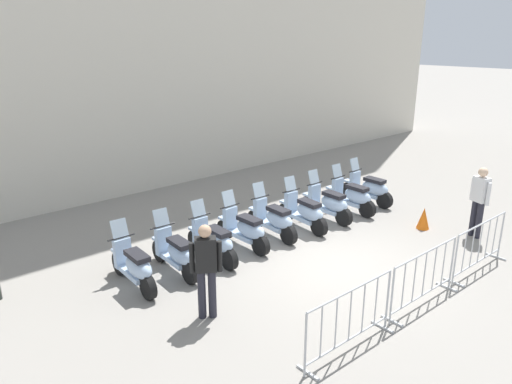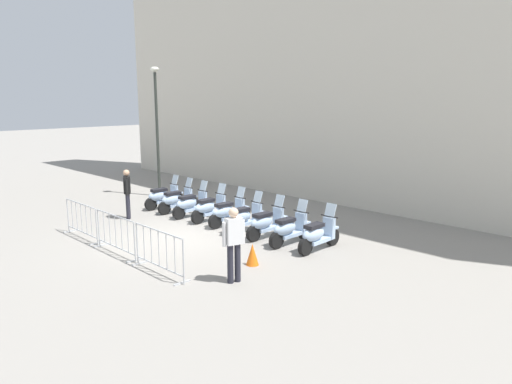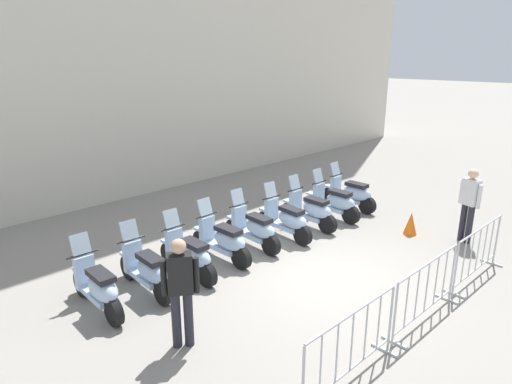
{
  "view_description": "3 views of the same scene",
  "coord_description": "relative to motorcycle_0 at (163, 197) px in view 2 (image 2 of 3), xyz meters",
  "views": [
    {
      "loc": [
        -8.2,
        -4.91,
        4.79
      ],
      "look_at": [
        -0.07,
        2.23,
        1.18
      ],
      "focal_mm": 34.49,
      "sensor_mm": 36.0,
      "label": 1
    },
    {
      "loc": [
        9.74,
        -9.18,
        3.97
      ],
      "look_at": [
        1.33,
        2.13,
        1.23
      ],
      "focal_mm": 32.05,
      "sensor_mm": 36.0,
      "label": 2
    },
    {
      "loc": [
        -7.15,
        -3.81,
        4.27
      ],
      "look_at": [
        0.52,
        2.11,
        1.22
      ],
      "focal_mm": 32.17,
      "sensor_mm": 36.0,
      "label": 3
    }
  ],
  "objects": [
    {
      "name": "ground_plane",
      "position": [
        3.36,
        -2.45,
        -0.45
      ],
      "size": [
        120.0,
        120.0,
        0.0
      ],
      "primitive_type": "plane",
      "color": "gray"
    },
    {
      "name": "building_facade",
      "position": [
        4.59,
        5.84,
        7.29
      ],
      "size": [
        28.05,
        6.46,
        15.49
      ],
      "primitive_type": "cube",
      "rotation": [
        0.0,
        0.0,
        -0.15
      ],
      "color": "beige",
      "rests_on": "ground"
    },
    {
      "name": "motorcycle_0",
      "position": [
        0.0,
        0.0,
        0.0
      ],
      "size": [
        0.65,
        1.72,
        1.24
      ],
      "color": "black",
      "rests_on": "ground"
    },
    {
      "name": "motorcycle_1",
      "position": [
        0.91,
        -0.15,
        0.0
      ],
      "size": [
        0.66,
        1.72,
        1.24
      ],
      "color": "black",
      "rests_on": "ground"
    },
    {
      "name": "motorcycle_2",
      "position": [
        1.82,
        -0.31,
        0.0
      ],
      "size": [
        0.63,
        1.72,
        1.24
      ],
      "color": "black",
      "rests_on": "ground"
    },
    {
      "name": "motorcycle_3",
      "position": [
        2.74,
        -0.36,
        0.0
      ],
      "size": [
        0.59,
        1.72,
        1.24
      ],
      "color": "black",
      "rests_on": "ground"
    },
    {
      "name": "motorcycle_4",
      "position": [
        3.65,
        -0.47,
        0.0
      ],
      "size": [
        0.66,
        1.72,
        1.24
      ],
      "color": "black",
      "rests_on": "ground"
    },
    {
      "name": "motorcycle_5",
      "position": [
        4.54,
        -0.73,
        0.0
      ],
      "size": [
        0.69,
        1.71,
        1.24
      ],
      "color": "black",
      "rests_on": "ground"
    },
    {
      "name": "motorcycle_6",
      "position": [
        5.46,
        -0.84,
        0.0
      ],
      "size": [
        0.64,
        1.72,
        1.24
      ],
      "color": "black",
      "rests_on": "ground"
    },
    {
      "name": "motorcycle_7",
      "position": [
        6.37,
        -0.99,
        0.0
      ],
      "size": [
        0.62,
        1.72,
        1.24
      ],
      "color": "black",
      "rests_on": "ground"
    },
    {
      "name": "motorcycle_8",
      "position": [
        7.3,
        -1.0,
        0.0
      ],
      "size": [
        0.61,
        1.72,
        1.24
      ],
      "color": "black",
      "rests_on": "ground"
    },
    {
      "name": "barrier_segment_0",
      "position": [
        1.02,
        -4.13,
        0.07
      ],
      "size": [
        1.96,
        0.7,
        1.07
      ],
      "color": "#B2B5B7",
      "rests_on": "ground"
    },
    {
      "name": "barrier_segment_1",
      "position": [
        3.07,
        -4.44,
        0.07
      ],
      "size": [
        1.96,
        0.7,
        1.07
      ],
      "color": "#B2B5B7",
      "rests_on": "ground"
    },
    {
      "name": "barrier_segment_2",
      "position": [
        5.12,
        -4.74,
        0.07
      ],
      "size": [
        1.96,
        0.7,
        1.07
      ],
      "color": "#B2B5B7",
      "rests_on": "ground"
    },
    {
      "name": "street_lamp",
      "position": [
        -1.95,
        1.55,
        2.87
      ],
      "size": [
        0.36,
        0.36,
        5.47
      ],
      "color": "#2D332D",
      "rests_on": "ground"
    },
    {
      "name": "officer_near_row_end",
      "position": [
        0.21,
        -1.81,
        0.53
      ],
      "size": [
        0.44,
        0.4,
        1.73
      ],
      "color": "#23232D",
      "rests_on": "ground"
    },
    {
      "name": "officer_mid_plaza",
      "position": [
        6.88,
        -4.1,
        0.53
      ],
      "size": [
        0.35,
        0.51,
        1.73
      ],
      "color": "#23232D",
      "rests_on": "ground"
    },
    {
      "name": "traffic_cone",
      "position": [
        6.54,
        -2.96,
        -0.18
      ],
      "size": [
        0.32,
        0.32,
        0.55
      ],
      "primitive_type": "cone",
      "color": "orange",
      "rests_on": "ground"
    }
  ]
}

